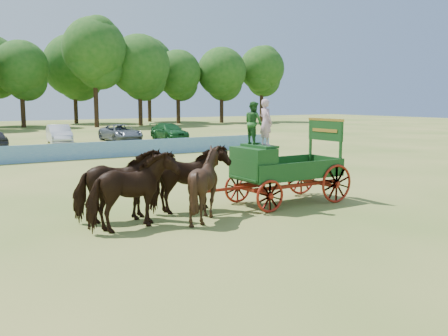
# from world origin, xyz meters

# --- Properties ---
(ground) EXTENTS (160.00, 160.00, 0.00)m
(ground) POSITION_xyz_m (0.00, 0.00, 0.00)
(ground) COLOR #A7944B
(ground) RESTS_ON ground
(horse_lead_left) EXTENTS (2.79, 1.63, 2.22)m
(horse_lead_left) POSITION_xyz_m (-6.28, 0.44, 1.11)
(horse_lead_left) COLOR black
(horse_lead_left) RESTS_ON ground
(horse_lead_right) EXTENTS (2.73, 1.44, 2.22)m
(horse_lead_right) POSITION_xyz_m (-6.28, 1.54, 1.11)
(horse_lead_right) COLOR black
(horse_lead_right) RESTS_ON ground
(horse_wheel_left) EXTENTS (2.06, 1.84, 2.22)m
(horse_wheel_left) POSITION_xyz_m (-3.88, 0.44, 1.11)
(horse_wheel_left) COLOR black
(horse_wheel_left) RESTS_ON ground
(horse_wheel_right) EXTENTS (2.66, 1.28, 2.22)m
(horse_wheel_right) POSITION_xyz_m (-3.88, 1.54, 1.11)
(horse_wheel_right) COLOR black
(horse_wheel_right) RESTS_ON ground
(farm_dray) EXTENTS (6.00, 2.00, 3.70)m
(farm_dray) POSITION_xyz_m (-0.91, 1.01, 1.60)
(farm_dray) COLOR #9E1F0F
(farm_dray) RESTS_ON ground
(sponsor_banner) EXTENTS (26.00, 0.08, 1.05)m
(sponsor_banner) POSITION_xyz_m (-1.00, 18.00, 0.53)
(sponsor_banner) COLOR #216FB4
(sponsor_banner) RESTS_ON ground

